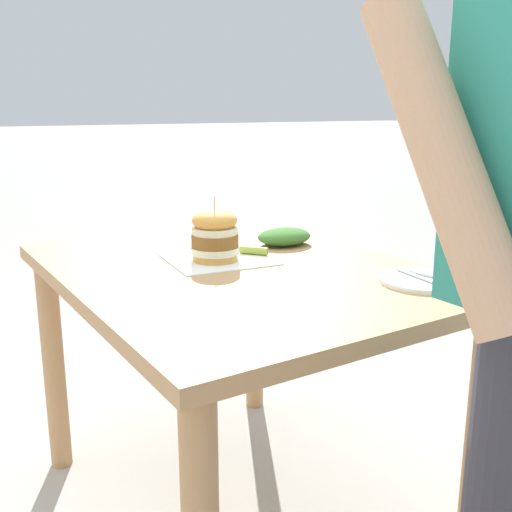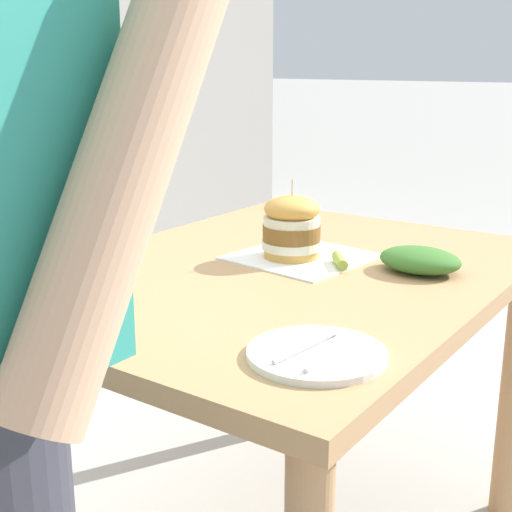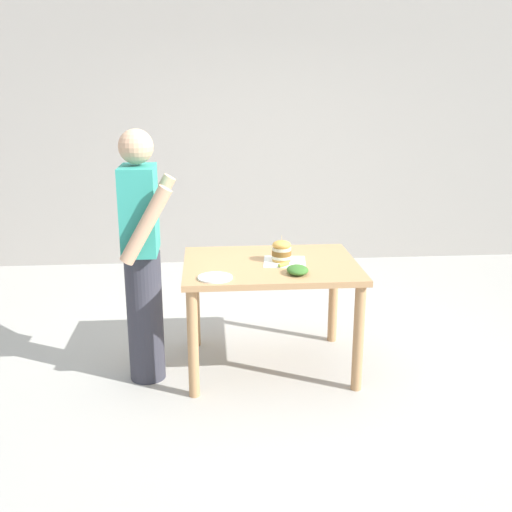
{
  "view_description": "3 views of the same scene",
  "coord_description": "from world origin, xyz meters",
  "px_view_note": "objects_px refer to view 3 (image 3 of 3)",
  "views": [
    {
      "loc": [
        0.81,
        1.38,
        1.2
      ],
      "look_at": [
        0.0,
        0.1,
        0.82
      ],
      "focal_mm": 42.0,
      "sensor_mm": 36.0,
      "label": 1
    },
    {
      "loc": [
        -0.83,
        1.28,
        1.22
      ],
      "look_at": [
        0.0,
        0.1,
        0.82
      ],
      "focal_mm": 50.0,
      "sensor_mm": 36.0,
      "label": 2
    },
    {
      "loc": [
        -3.91,
        0.42,
        1.95
      ],
      "look_at": [
        0.0,
        0.1,
        0.82
      ],
      "focal_mm": 42.0,
      "sensor_mm": 36.0,
      "label": 3
    }
  ],
  "objects_px": {
    "sandwich": "(282,251)",
    "diner_across_table": "(142,254)",
    "patio_table": "(270,279)",
    "pickle_spear": "(283,265)",
    "side_salad": "(298,270)",
    "side_plate_with_forks": "(215,277)"
  },
  "relations": [
    {
      "from": "patio_table",
      "to": "pickle_spear",
      "type": "relative_size",
      "value": 14.06
    },
    {
      "from": "sandwich",
      "to": "pickle_spear",
      "type": "distance_m",
      "value": 0.14
    },
    {
      "from": "pickle_spear",
      "to": "diner_across_table",
      "type": "distance_m",
      "value": 0.93
    },
    {
      "from": "patio_table",
      "to": "pickle_spear",
      "type": "distance_m",
      "value": 0.18
    },
    {
      "from": "diner_across_table",
      "to": "side_plate_with_forks",
      "type": "bearing_deg",
      "value": -113.77
    },
    {
      "from": "sandwich",
      "to": "diner_across_table",
      "type": "xyz_separation_m",
      "value": [
        -0.13,
        0.93,
        0.04
      ]
    },
    {
      "from": "side_plate_with_forks",
      "to": "diner_across_table",
      "type": "relative_size",
      "value": 0.13
    },
    {
      "from": "side_salad",
      "to": "patio_table",
      "type": "bearing_deg",
      "value": 29.26
    },
    {
      "from": "side_salad",
      "to": "pickle_spear",
      "type": "bearing_deg",
      "value": 24.08
    },
    {
      "from": "diner_across_table",
      "to": "pickle_spear",
      "type": "bearing_deg",
      "value": -89.71
    },
    {
      "from": "patio_table",
      "to": "sandwich",
      "type": "bearing_deg",
      "value": -72.64
    },
    {
      "from": "patio_table",
      "to": "side_plate_with_forks",
      "type": "bearing_deg",
      "value": 129.3
    },
    {
      "from": "sandwich",
      "to": "diner_across_table",
      "type": "relative_size",
      "value": 0.11
    },
    {
      "from": "sandwich",
      "to": "pickle_spear",
      "type": "xyz_separation_m",
      "value": [
        -0.13,
        0.0,
        -0.06
      ]
    },
    {
      "from": "side_salad",
      "to": "diner_across_table",
      "type": "relative_size",
      "value": 0.11
    },
    {
      "from": "diner_across_table",
      "to": "patio_table",
      "type": "bearing_deg",
      "value": -82.74
    },
    {
      "from": "sandwich",
      "to": "diner_across_table",
      "type": "height_order",
      "value": "diner_across_table"
    },
    {
      "from": "patio_table",
      "to": "pickle_spear",
      "type": "bearing_deg",
      "value": -143.72
    },
    {
      "from": "pickle_spear",
      "to": "diner_across_table",
      "type": "height_order",
      "value": "diner_across_table"
    },
    {
      "from": "side_plate_with_forks",
      "to": "side_salad",
      "type": "bearing_deg",
      "value": -84.46
    },
    {
      "from": "side_plate_with_forks",
      "to": "side_salad",
      "type": "relative_size",
      "value": 1.22
    },
    {
      "from": "sandwich",
      "to": "patio_table",
      "type": "bearing_deg",
      "value": 107.36
    }
  ]
}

